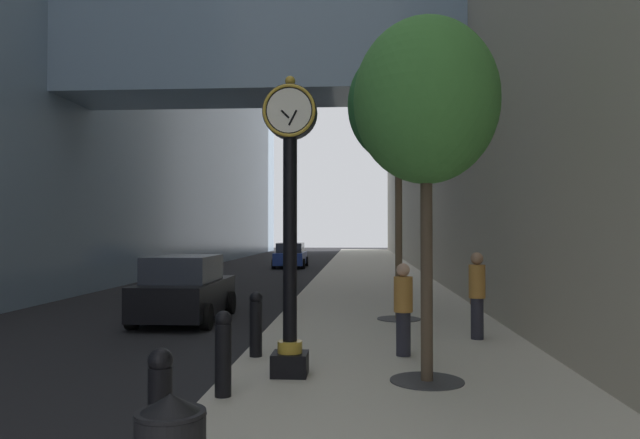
% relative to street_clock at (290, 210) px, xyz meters
% --- Properties ---
extents(ground_plane, '(110.00, 110.00, 0.00)m').
position_rel_street_clock_xyz_m(ground_plane, '(-1.05, 19.22, -2.71)').
color(ground_plane, black).
rests_on(ground_plane, ground).
extents(sidewalk_right, '(5.54, 80.00, 0.14)m').
position_rel_street_clock_xyz_m(sidewalk_right, '(1.73, 22.22, -2.64)').
color(sidewalk_right, beige).
rests_on(sidewalk_right, ground).
extents(building_block_left, '(22.97, 80.00, 25.38)m').
position_rel_street_clock_xyz_m(building_block_left, '(-13.56, 22.12, 9.95)').
color(building_block_left, '#758EA8').
rests_on(building_block_left, ground).
extents(street_clock, '(0.84, 0.55, 4.67)m').
position_rel_street_clock_xyz_m(street_clock, '(0.00, 0.00, 0.00)').
color(street_clock, black).
rests_on(street_clock, sidewalk_right).
extents(bollard_nearest, '(0.23, 0.23, 1.16)m').
position_rel_street_clock_xyz_m(bollard_nearest, '(-0.77, -3.79, -1.96)').
color(bollard_nearest, black).
rests_on(bollard_nearest, sidewalk_right).
extents(bollard_second, '(0.23, 0.23, 1.16)m').
position_rel_street_clock_xyz_m(bollard_second, '(-0.77, -1.22, -1.96)').
color(bollard_second, black).
rests_on(bollard_second, sidewalk_right).
extents(bollard_third, '(0.23, 0.23, 1.16)m').
position_rel_street_clock_xyz_m(bollard_third, '(-0.77, 1.35, -1.96)').
color(bollard_third, black).
rests_on(bollard_third, sidewalk_right).
extents(street_tree_near, '(2.18, 2.18, 5.45)m').
position_rel_street_clock_xyz_m(street_tree_near, '(2.08, -0.23, 1.60)').
color(street_tree_near, '#333335').
rests_on(street_tree_near, sidewalk_right).
extents(street_tree_mid_near, '(2.59, 2.59, 6.94)m').
position_rel_street_clock_xyz_m(street_tree_mid_near, '(2.08, 6.01, 2.86)').
color(street_tree_mid_near, '#333335').
rests_on(street_tree_mid_near, sidewalk_right).
extents(pedestrian_walking, '(0.34, 0.45, 1.80)m').
position_rel_street_clock_xyz_m(pedestrian_walking, '(3.51, 3.34, -1.61)').
color(pedestrian_walking, '#23232D').
rests_on(pedestrian_walking, sidewalk_right).
extents(pedestrian_by_clock, '(0.35, 0.35, 1.66)m').
position_rel_street_clock_xyz_m(pedestrian_by_clock, '(1.87, 1.59, -1.69)').
color(pedestrian_by_clock, '#23232D').
rests_on(pedestrian_by_clock, sidewalk_right).
extents(car_black_near, '(2.07, 4.10, 1.73)m').
position_rel_street_clock_xyz_m(car_black_near, '(-3.50, 6.20, -1.87)').
color(car_black_near, black).
rests_on(car_black_near, ground).
extents(car_blue_mid, '(2.12, 4.42, 1.59)m').
position_rel_street_clock_xyz_m(car_blue_mid, '(-3.33, 29.09, -1.93)').
color(car_blue_mid, navy).
rests_on(car_blue_mid, ground).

